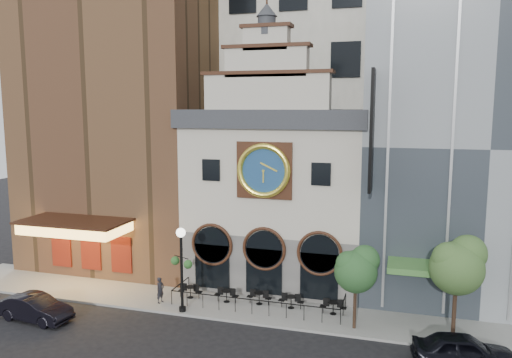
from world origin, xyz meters
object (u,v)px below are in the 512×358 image
object	(u,v)px
bistro_0	(190,291)
lamppost	(181,260)
pedestrian	(160,290)
tree_right	(458,264)
car_right	(464,351)
bistro_1	(227,295)
tree_left	(357,268)
bistro_3	(291,301)
car_left	(35,308)
bistro_4	(333,307)
bistro_2	(259,297)

from	to	relation	value
bistro_0	lamppost	bearing A→B (deg)	-78.78
pedestrian	tree_right	bearing A→B (deg)	-73.86
car_right	tree_right	size ratio (longest dim) A/B	0.86
bistro_1	car_right	size ratio (longest dim) A/B	0.33
tree_left	bistro_3	bearing A→B (deg)	157.20
car_left	bistro_4	bearing A→B (deg)	-65.83
bistro_3	pedestrian	size ratio (longest dim) A/B	0.95
bistro_0	tree_right	distance (m)	16.45
car_left	pedestrian	size ratio (longest dim) A/B	2.77
car_left	pedestrian	xyz separation A→B (m)	(6.00, 4.22, 0.22)
bistro_4	tree_right	world-z (taller)	tree_right
bistro_1	pedestrian	size ratio (longest dim) A/B	0.95
bistro_4	car_left	bearing A→B (deg)	-161.77
bistro_3	bistro_4	bearing A→B (deg)	-3.84
bistro_1	lamppost	xyz separation A→B (m)	(-2.09, -2.14, 2.76)
bistro_4	car_left	distance (m)	17.69
car_right	lamppost	size ratio (longest dim) A/B	0.93
bistro_0	bistro_4	xyz separation A→B (m)	(9.31, 0.03, 0.00)
bistro_1	pedestrian	xyz separation A→B (m)	(-4.01, -1.29, 0.37)
bistro_0	tree_left	xyz separation A→B (m)	(10.75, -1.50, 3.03)
car_right	lamppost	world-z (taller)	lamppost
pedestrian	tree_left	size ratio (longest dim) A/B	0.35
car_right	bistro_0	bearing A→B (deg)	68.11
bistro_1	car_right	world-z (taller)	car_right
bistro_3	car_right	distance (m)	10.43
car_left	lamppost	distance (m)	8.99
lamppost	tree_left	distance (m)	10.35
car_right	tree_left	distance (m)	6.64
car_left	bistro_3	bearing A→B (deg)	-62.13
lamppost	tree_right	world-z (taller)	tree_right
bistro_1	pedestrian	distance (m)	4.23
bistro_0	pedestrian	world-z (taller)	pedestrian
pedestrian	tree_left	world-z (taller)	tree_left
bistro_3	car_right	bearing A→B (deg)	-24.40
bistro_0	car_left	bearing A→B (deg)	-143.71
bistro_3	car_right	xyz separation A→B (m)	(9.49, -4.31, 0.21)
car_right	pedestrian	bearing A→B (deg)	73.29
bistro_0	bistro_3	xyz separation A→B (m)	(6.68, 0.21, 0.00)
bistro_0	tree_left	bearing A→B (deg)	-7.96
lamppost	car_right	bearing A→B (deg)	15.56
tree_right	bistro_4	bearing A→B (deg)	168.47
bistro_3	bistro_4	world-z (taller)	same
lamppost	car_left	bearing A→B (deg)	-134.39
tree_left	car_left	bearing A→B (deg)	-167.64
tree_right	car_right	bearing A→B (deg)	-85.83
tree_left	lamppost	bearing A→B (deg)	-176.45
bistro_0	car_right	distance (m)	16.69
car_right	pedestrian	size ratio (longest dim) A/B	2.93
pedestrian	tree_left	distance (m)	12.54
bistro_1	bistro_2	bearing A→B (deg)	6.50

